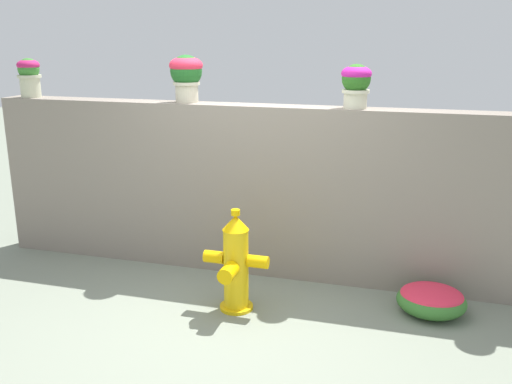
{
  "coord_description": "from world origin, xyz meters",
  "views": [
    {
      "loc": [
        1.43,
        -4.09,
        2.35
      ],
      "look_at": [
        0.0,
        0.91,
        0.89
      ],
      "focal_mm": 39.49,
      "sensor_mm": 36.0,
      "label": 1
    }
  ],
  "objects_px": {
    "potted_plant_1": "(186,73)",
    "fire_hydrant": "(236,265)",
    "flower_bush_left": "(431,299)",
    "potted_plant_0": "(29,74)",
    "potted_plant_2": "(356,82)"
  },
  "relations": [
    {
      "from": "potted_plant_1",
      "to": "fire_hydrant",
      "type": "distance_m",
      "value": 1.98
    },
    {
      "from": "potted_plant_0",
      "to": "potted_plant_1",
      "type": "height_order",
      "value": "potted_plant_1"
    },
    {
      "from": "potted_plant_1",
      "to": "fire_hydrant",
      "type": "xyz_separation_m",
      "value": [
        0.79,
        -0.92,
        -1.56
      ]
    },
    {
      "from": "fire_hydrant",
      "to": "flower_bush_left",
      "type": "relative_size",
      "value": 1.55
    },
    {
      "from": "potted_plant_1",
      "to": "fire_hydrant",
      "type": "relative_size",
      "value": 0.5
    },
    {
      "from": "potted_plant_0",
      "to": "flower_bush_left",
      "type": "bearing_deg",
      "value": -6.51
    },
    {
      "from": "flower_bush_left",
      "to": "potted_plant_0",
      "type": "bearing_deg",
      "value": 173.49
    },
    {
      "from": "potted_plant_1",
      "to": "potted_plant_2",
      "type": "relative_size",
      "value": 1.16
    },
    {
      "from": "potted_plant_0",
      "to": "potted_plant_1",
      "type": "distance_m",
      "value": 1.78
    },
    {
      "from": "fire_hydrant",
      "to": "potted_plant_2",
      "type": "bearing_deg",
      "value": 45.36
    },
    {
      "from": "potted_plant_0",
      "to": "fire_hydrant",
      "type": "bearing_deg",
      "value": -18.76
    },
    {
      "from": "potted_plant_0",
      "to": "potted_plant_2",
      "type": "relative_size",
      "value": 1.03
    },
    {
      "from": "potted_plant_0",
      "to": "potted_plant_1",
      "type": "relative_size",
      "value": 0.89
    },
    {
      "from": "fire_hydrant",
      "to": "flower_bush_left",
      "type": "height_order",
      "value": "fire_hydrant"
    },
    {
      "from": "potted_plant_0",
      "to": "potted_plant_1",
      "type": "xyz_separation_m",
      "value": [
        1.78,
        0.05,
        0.04
      ]
    }
  ]
}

